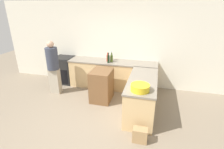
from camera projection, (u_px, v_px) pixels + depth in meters
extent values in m
plane|color=gray|center=(91.00, 124.00, 4.05)|extent=(14.00, 14.00, 0.00)
cube|color=silver|center=(115.00, 45.00, 5.68)|extent=(8.00, 0.06, 2.70)
cube|color=#D6B27A|center=(113.00, 75.00, 5.71)|extent=(2.79, 0.63, 0.86)
cube|color=gray|center=(113.00, 62.00, 5.54)|extent=(2.82, 0.66, 0.04)
cube|color=#D6B27A|center=(142.00, 96.00, 4.39)|extent=(0.66, 1.75, 0.86)
cube|color=gray|center=(143.00, 80.00, 4.23)|extent=(0.69, 1.78, 0.04)
cube|color=black|center=(65.00, 70.00, 6.11)|extent=(0.64, 0.63, 0.90)
cube|color=black|center=(60.00, 77.00, 5.87)|extent=(0.54, 0.01, 0.50)
cube|color=black|center=(63.00, 57.00, 5.94)|extent=(0.59, 0.58, 0.01)
cube|color=brown|center=(102.00, 85.00, 4.94)|extent=(0.55, 0.68, 0.89)
cylinder|color=yellow|center=(140.00, 88.00, 3.64)|extent=(0.40, 0.40, 0.14)
cylinder|color=#475B1E|center=(111.00, 59.00, 5.45)|extent=(0.08, 0.08, 0.21)
cylinder|color=#475B1E|center=(111.00, 54.00, 5.39)|extent=(0.04, 0.04, 0.08)
cylinder|color=red|center=(108.00, 58.00, 5.51)|extent=(0.06, 0.06, 0.20)
cylinder|color=red|center=(108.00, 54.00, 5.46)|extent=(0.03, 0.03, 0.08)
cylinder|color=silver|center=(111.00, 57.00, 5.62)|extent=(0.08, 0.08, 0.22)
cylinder|color=silver|center=(111.00, 52.00, 5.56)|extent=(0.03, 0.03, 0.09)
cylinder|color=black|center=(108.00, 59.00, 5.37)|extent=(0.07, 0.07, 0.23)
cylinder|color=black|center=(108.00, 54.00, 5.31)|extent=(0.03, 0.03, 0.09)
cube|color=#ADA38E|center=(55.00, 81.00, 5.36)|extent=(0.31, 0.19, 0.78)
cylinder|color=#383D4C|center=(52.00, 59.00, 5.09)|extent=(0.35, 0.35, 0.65)
sphere|color=tan|center=(50.00, 44.00, 4.93)|extent=(0.20, 0.20, 0.20)
cube|color=#A88456|center=(140.00, 135.00, 3.49)|extent=(0.29, 0.18, 0.30)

